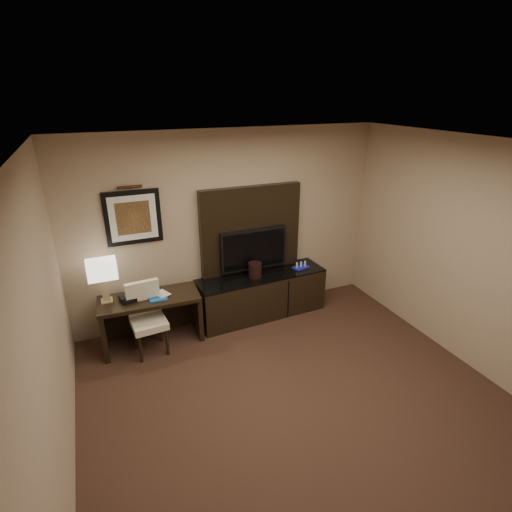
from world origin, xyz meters
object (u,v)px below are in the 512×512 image
desk (152,320)px  desk_phone (129,297)px  tv (253,249)px  table_lamp (104,282)px  minibar_tray (301,265)px  credenza (261,295)px  ice_bucket (255,270)px  desk_chair (149,322)px

desk → desk_phone: size_ratio=6.38×
tv → table_lamp: (-2.07, -0.14, -0.07)m
tv → minibar_tray: tv is taller
tv → desk_phone: bearing=-172.7°
credenza → ice_bucket: ice_bucket is taller
desk_phone → ice_bucket: bearing=-11.4°
table_lamp → tv: bearing=3.9°
desk → table_lamp: (-0.50, 0.10, 0.61)m
ice_bucket → minibar_tray: size_ratio=0.89×
table_lamp → minibar_tray: 2.79m
table_lamp → minibar_tray: table_lamp is taller
desk → minibar_tray: bearing=4.8°
table_lamp → desk_chair: bearing=-34.3°
ice_bucket → desk_phone: bearing=-177.7°
table_lamp → desk_phone: table_lamp is taller
credenza → desk_phone: desk_phone is taller
table_lamp → credenza: bearing=-0.0°
ice_bucket → table_lamp: bearing=179.4°
desk → minibar_tray: 2.30m
desk_phone → ice_bucket: size_ratio=0.93×
desk_phone → minibar_tray: 2.52m
desk_chair → desk_phone: size_ratio=4.39×
credenza → ice_bucket: size_ratio=8.90×
tv → desk_phone: 1.84m
desk → table_lamp: table_lamp is taller
ice_bucket → desk_chair: bearing=-169.9°
desk_phone → desk_chair: bearing=-62.1°
desk_phone → ice_bucket: (1.76, 0.07, 0.04)m
credenza → minibar_tray: bearing=-3.5°
desk_chair → desk: bearing=69.5°
desk → desk_phone: (-0.24, 0.01, 0.39)m
tv → desk_phone: (-1.81, -0.23, -0.29)m
desk_chair → table_lamp: bearing=141.1°
tv → desk: bearing=-171.3°
desk → desk_chair: (-0.06, -0.20, 0.10)m
tv → ice_bucket: (-0.05, -0.16, -0.25)m
credenza → table_lamp: bearing=177.4°
desk_chair → desk_phone: (-0.19, 0.21, 0.29)m
desk → ice_bucket: bearing=5.5°
table_lamp → desk_phone: 0.35m
table_lamp → ice_bucket: 2.03m
minibar_tray → desk: bearing=-177.8°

